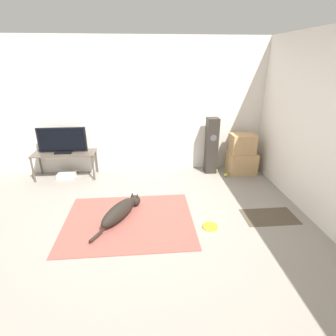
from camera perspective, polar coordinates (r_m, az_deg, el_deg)
The scene contains 15 objects.
ground_plane at distance 3.73m, azimuth -7.82°, elevation -12.82°, with size 12.00×12.00×0.00m, color gray.
wall_back at distance 5.21m, azimuth -7.66°, elevation 12.81°, with size 8.00×0.06×2.55m.
wall_right at distance 3.95m, azimuth 32.27°, elevation 6.35°, with size 0.06×8.00×2.55m.
area_rug at distance 3.87m, azimuth -8.48°, elevation -11.33°, with size 1.82×1.43×0.01m.
dog at distance 3.88m, azimuth -10.24°, elevation -9.13°, with size 0.63×1.01×0.25m.
frisbee at distance 3.75m, azimuth 9.15°, elevation -12.46°, with size 0.21×0.21×0.03m.
cardboard_box_lower at distance 5.50m, azimuth 15.69°, elevation 1.11°, with size 0.55×0.41×0.42m.
cardboard_box_upper at distance 5.37m, azimuth 15.92°, elevation 5.10°, with size 0.47×0.34×0.38m.
floor_speaker at distance 5.28m, azimuth 9.43°, elevation 4.78°, with size 0.23×0.23×1.11m.
tv_stand at distance 5.38m, azimuth -21.60°, elevation 2.53°, with size 1.16×0.44×0.51m.
tv at distance 5.29m, azimuth -22.04°, elevation 5.55°, with size 0.89×0.20×0.48m.
tennis_ball_by_boxes at distance 5.46m, azimuth 10.42°, elevation -0.53°, with size 0.07×0.07×0.07m.
tennis_ball_near_speaker at distance 5.29m, azimuth 12.50°, elevation -1.51°, with size 0.07×0.07×0.07m.
game_console at distance 5.51m, azimuth -21.17°, elevation -1.43°, with size 0.33×0.25×0.09m.
door_mat at distance 4.20m, azimuth 21.18°, elevation -9.82°, with size 0.77×0.46×0.01m.
Camera 1 is at (0.23, -3.03, 2.15)m, focal length 28.00 mm.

